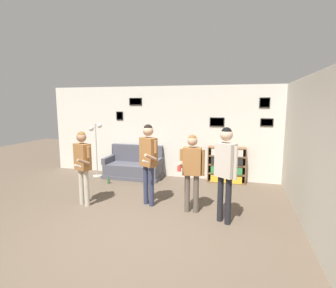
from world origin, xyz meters
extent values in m
plane|color=brown|center=(0.00, 0.00, 0.00)|extent=(20.00, 20.00, 0.00)
cube|color=silver|center=(0.00, 3.79, 1.35)|extent=(8.25, 0.06, 2.70)
cube|color=black|center=(1.15, 3.75, 1.68)|extent=(0.40, 0.02, 0.25)
cube|color=#B2B2BC|center=(1.15, 3.74, 1.68)|extent=(0.36, 0.01, 0.21)
cube|color=black|center=(-1.84, 3.75, 1.81)|extent=(0.22, 0.02, 0.26)
cube|color=gray|center=(-1.84, 3.74, 1.81)|extent=(0.18, 0.01, 0.21)
cube|color=black|center=(-1.30, 3.75, 2.25)|extent=(0.40, 0.02, 0.21)
cube|color=#B2B2BC|center=(-1.30, 3.74, 2.25)|extent=(0.36, 0.01, 0.17)
cube|color=black|center=(2.47, 3.75, 1.69)|extent=(0.33, 0.02, 0.21)
cube|color=gray|center=(2.47, 3.74, 1.69)|extent=(0.29, 0.01, 0.16)
cube|color=black|center=(2.39, 3.75, 2.21)|extent=(0.27, 0.02, 0.27)
cube|color=gray|center=(2.39, 3.74, 2.21)|extent=(0.23, 0.01, 0.22)
cube|color=silver|center=(2.95, 1.88, 1.35)|extent=(0.06, 6.16, 2.70)
cube|color=#4C4C56|center=(-1.24, 3.32, 0.05)|extent=(1.70, 0.80, 0.10)
cube|color=#4C4C56|center=(-1.24, 3.32, 0.26)|extent=(1.64, 0.74, 0.32)
cube|color=#4C4C56|center=(-1.24, 3.65, 0.68)|extent=(1.64, 0.14, 0.52)
cube|color=#4C4C56|center=(-2.03, 3.32, 0.51)|extent=(0.12, 0.74, 0.18)
cube|color=#4C4C56|center=(-0.45, 3.32, 0.51)|extent=(0.12, 0.74, 0.18)
cube|color=brown|center=(0.96, 3.57, 0.50)|extent=(0.02, 0.30, 1.00)
cube|color=brown|center=(1.97, 3.57, 0.50)|extent=(0.02, 0.30, 1.00)
cube|color=brown|center=(1.47, 3.71, 0.50)|extent=(1.03, 0.01, 1.00)
cube|color=brown|center=(1.47, 3.57, 0.01)|extent=(0.99, 0.30, 0.02)
cube|color=brown|center=(1.47, 3.57, 0.99)|extent=(0.99, 0.30, 0.02)
cube|color=brown|center=(1.47, 3.57, 0.25)|extent=(0.99, 0.30, 0.02)
cube|color=brown|center=(1.47, 3.57, 0.50)|extent=(0.99, 0.30, 0.02)
cube|color=brown|center=(1.47, 3.57, 0.75)|extent=(0.99, 0.30, 0.02)
cube|color=gold|center=(1.47, 3.56, 0.12)|extent=(0.85, 0.26, 0.20)
cube|color=#338447|center=(1.47, 3.56, 0.37)|extent=(0.85, 0.26, 0.20)
cube|color=black|center=(1.47, 3.56, 0.62)|extent=(0.85, 0.26, 0.20)
cube|color=beige|center=(1.47, 3.56, 0.87)|extent=(0.85, 0.26, 0.20)
cylinder|color=#ADA89E|center=(-2.33, 3.13, 0.01)|extent=(0.28, 0.28, 0.03)
cylinder|color=#ADA89E|center=(-2.33, 3.13, 0.82)|extent=(0.03, 0.03, 1.58)
cylinder|color=#ADA89E|center=(-2.26, 3.13, 1.58)|extent=(0.02, 0.16, 0.02)
sphere|color=silver|center=(-2.19, 3.13, 1.55)|extent=(0.14, 0.14, 0.14)
cylinder|color=#ADA89E|center=(-2.40, 3.13, 1.48)|extent=(0.02, 0.16, 0.02)
sphere|color=silver|center=(-2.47, 3.13, 1.45)|extent=(0.14, 0.14, 0.14)
cylinder|color=#B7AD99|center=(-1.51, 1.09, 0.40)|extent=(0.11, 0.11, 0.79)
cylinder|color=#B7AD99|center=(-1.34, 1.02, 0.40)|extent=(0.11, 0.11, 0.79)
cube|color=#936033|center=(-1.43, 1.05, 1.07)|extent=(0.41, 0.32, 0.56)
sphere|color=#997051|center=(-1.43, 1.05, 1.49)|extent=(0.20, 0.20, 0.20)
sphere|color=brown|center=(-1.43, 1.05, 1.53)|extent=(0.17, 0.17, 0.17)
cylinder|color=#936033|center=(-1.23, 0.97, 1.20)|extent=(0.07, 0.07, 0.24)
cylinder|color=#997051|center=(-1.27, 0.85, 1.02)|extent=(0.17, 0.29, 0.18)
cylinder|color=white|center=(-1.32, 0.73, 0.95)|extent=(0.08, 0.14, 0.09)
cylinder|color=#936033|center=(-1.63, 1.13, 1.05)|extent=(0.07, 0.07, 0.53)
cylinder|color=#2D334C|center=(-0.16, 1.48, 0.43)|extent=(0.11, 0.11, 0.87)
cylinder|color=#2D334C|center=(0.00, 1.40, 0.43)|extent=(0.11, 0.11, 0.87)
cube|color=#936033|center=(-0.08, 1.44, 1.17)|extent=(0.41, 0.34, 0.61)
sphere|color=tan|center=(-0.08, 1.44, 1.63)|extent=(0.22, 0.22, 0.22)
sphere|color=black|center=(-0.08, 1.44, 1.67)|extent=(0.19, 0.19, 0.19)
cylinder|color=#936033|center=(0.12, 1.34, 1.31)|extent=(0.07, 0.07, 0.26)
cylinder|color=tan|center=(0.05, 1.21, 1.11)|extent=(0.20, 0.31, 0.19)
cylinder|color=white|center=(-0.01, 1.08, 1.05)|extent=(0.09, 0.14, 0.09)
cylinder|color=#936033|center=(-0.27, 1.54, 1.15)|extent=(0.07, 0.07, 0.58)
cylinder|color=brown|center=(0.80, 1.31, 0.39)|extent=(0.11, 0.11, 0.78)
cylinder|color=brown|center=(0.98, 1.32, 0.39)|extent=(0.11, 0.11, 0.78)
cube|color=#936033|center=(0.89, 1.31, 1.06)|extent=(0.37, 0.22, 0.55)
sphere|color=tan|center=(0.89, 1.31, 1.47)|extent=(0.20, 0.20, 0.20)
sphere|color=brown|center=(0.89, 1.31, 1.50)|extent=(0.17, 0.17, 0.17)
cylinder|color=#936033|center=(1.10, 1.32, 1.04)|extent=(0.07, 0.07, 0.52)
cylinder|color=#936033|center=(0.67, 1.30, 1.18)|extent=(0.07, 0.07, 0.23)
cylinder|color=tan|center=(0.68, 1.17, 1.00)|extent=(0.08, 0.29, 0.18)
cylinder|color=red|center=(0.69, 1.04, 0.96)|extent=(0.08, 0.08, 0.10)
cylinder|color=black|center=(1.48, 1.05, 0.44)|extent=(0.11, 0.11, 0.88)
cylinder|color=black|center=(1.63, 0.95, 0.44)|extent=(0.11, 0.11, 0.88)
cube|color=#BCB2A3|center=(1.55, 1.00, 1.18)|extent=(0.41, 0.37, 0.62)
sphere|color=#D1A889|center=(1.55, 1.00, 1.64)|extent=(0.23, 0.23, 0.23)
sphere|color=black|center=(1.55, 1.00, 1.68)|extent=(0.19, 0.19, 0.19)
cylinder|color=#BCB2A3|center=(1.73, 0.88, 1.16)|extent=(0.07, 0.07, 0.58)
cylinder|color=#BCB2A3|center=(1.38, 1.12, 1.16)|extent=(0.07, 0.07, 0.58)
cylinder|color=#3D6638|center=(-1.67, 2.58, 0.08)|extent=(0.07, 0.07, 0.16)
cylinder|color=#3D6638|center=(-1.67, 2.58, 0.19)|extent=(0.03, 0.03, 0.07)
cylinder|color=white|center=(1.39, 3.57, 1.06)|extent=(0.07, 0.07, 0.11)
camera|label=1|loc=(1.78, -3.72, 2.20)|focal=28.00mm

